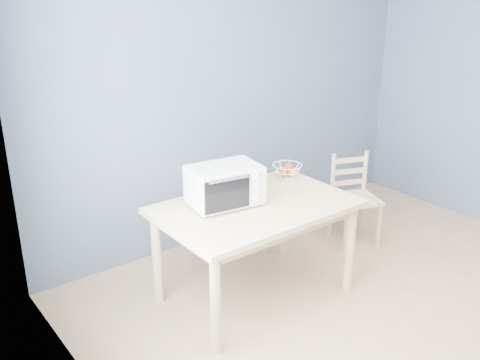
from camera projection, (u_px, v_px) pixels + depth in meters
room at (474, 156)px, 3.08m from camera, size 4.01×4.51×2.61m
dining_table at (256, 217)px, 3.85m from camera, size 1.40×0.90×0.75m
toaster_oven at (222, 185)px, 3.74m from camera, size 0.54×0.41×0.29m
fruit_basket at (287, 170)px, 4.32m from camera, size 0.27×0.27×0.12m
dining_chair at (354, 200)px, 4.82m from camera, size 0.49×0.49×0.80m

